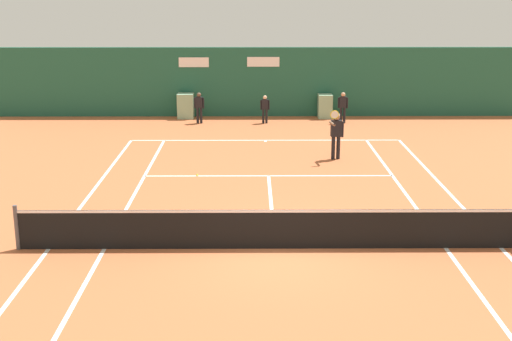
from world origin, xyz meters
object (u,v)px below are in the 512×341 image
Objects in this scene: player_on_baseline at (336,132)px; tennis_ball_by_sideline at (197,175)px; ball_kid_right_post at (343,105)px; ball_kid_centre_post at (199,106)px; ball_kid_left_post at (265,107)px.

player_on_baseline reaches higher than tennis_ball_by_sideline.
ball_kid_right_post is (1.08, 6.60, -0.19)m from player_on_baseline.
player_on_baseline is at bearing 88.23° from ball_kid_right_post.
ball_kid_centre_post reaches higher than tennis_ball_by_sideline.
player_on_baseline is 6.69m from ball_kid_right_post.
ball_kid_right_post is 6.34m from ball_kid_centre_post.
player_on_baseline reaches higher than ball_kid_left_post.
tennis_ball_by_sideline is (-2.35, -8.80, -0.68)m from ball_kid_left_post.
ball_kid_right_post reaches higher than tennis_ball_by_sideline.
ball_kid_left_post is (2.90, -0.00, -0.07)m from ball_kid_centre_post.
ball_kid_left_post is 9.13m from tennis_ball_by_sideline.
ball_kid_right_post is 3.44m from ball_kid_left_post.
ball_kid_centre_post is 20.14× the size of tennis_ball_by_sideline.
tennis_ball_by_sideline is (0.55, -8.80, -0.76)m from ball_kid_centre_post.
player_on_baseline reaches higher than ball_kid_centre_post.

